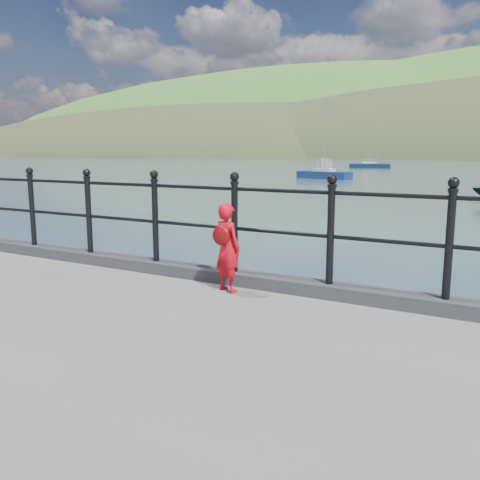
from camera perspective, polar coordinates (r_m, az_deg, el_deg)
The scene contains 7 objects.
ground at distance 6.95m, azimuth -4.35°, elevation -11.94°, with size 600.00×600.00×0.00m, color #2D4251.
kerb at distance 6.50m, azimuth -5.20°, elevation -3.54°, with size 60.00×0.30×0.15m, color #28282B.
railing at distance 6.37m, azimuth -5.31°, elevation 3.03°, with size 18.11×0.11×1.20m.
child at distance 5.75m, azimuth -1.47°, elevation -0.80°, with size 0.42×0.36×1.01m.
launch_white at distance 60.07m, azimuth 9.47°, elevation 8.23°, with size 1.86×4.94×1.91m, color white.
sailboat_port at distance 49.50m, azimuth 9.43°, elevation 7.18°, with size 5.47×2.67×7.71m.
sailboat_left at distance 82.90m, azimuth 14.37°, elevation 8.06°, with size 6.49×3.32×8.81m.
Camera 1 is at (3.60, -5.35, 2.58)m, focal length 38.00 mm.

